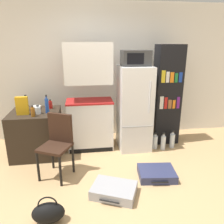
{
  "coord_description": "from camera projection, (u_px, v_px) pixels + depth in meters",
  "views": [
    {
      "loc": [
        -0.47,
        -2.48,
        1.91
      ],
      "look_at": [
        -0.0,
        0.85,
        0.85
      ],
      "focal_mm": 35.0,
      "sensor_mm": 36.0,
      "label": 1
    }
  ],
  "objects": [
    {
      "name": "wall_back",
      "position": [
        114.0,
        72.0,
        4.49
      ],
      "size": [
        6.4,
        0.1,
        2.68
      ],
      "color": "white",
      "rests_on": "ground_plane"
    },
    {
      "name": "suitcase_small_flat",
      "position": [
        157.0,
        173.0,
        3.25
      ],
      "size": [
        0.57,
        0.48,
        0.12
      ],
      "rotation": [
        0.0,
        0.0,
        -0.11
      ],
      "color": "navy",
      "rests_on": "ground_plane"
    },
    {
      "name": "kitchen_hutch",
      "position": [
        89.0,
        102.0,
        3.95
      ],
      "size": [
        0.83,
        0.49,
        1.93
      ],
      "color": "white",
      "rests_on": "ground_plane"
    },
    {
      "name": "bottle_amber_beer",
      "position": [
        33.0,
        112.0,
        3.47
      ],
      "size": [
        0.06,
        0.06,
        0.18
      ],
      "color": "brown",
      "rests_on": "side_table"
    },
    {
      "name": "microwave",
      "position": [
        136.0,
        58.0,
        3.75
      ],
      "size": [
        0.49,
        0.35,
        0.27
      ],
      "color": "#333333",
      "rests_on": "refrigerator"
    },
    {
      "name": "suitcase_large_flat",
      "position": [
        114.0,
        190.0,
        2.86
      ],
      "size": [
        0.68,
        0.59,
        0.13
      ],
      "rotation": [
        0.0,
        0.0,
        -0.41
      ],
      "color": "#99999E",
      "rests_on": "ground_plane"
    },
    {
      "name": "water_bottle_middle",
      "position": [
        172.0,
        140.0,
        4.16
      ],
      "size": [
        0.09,
        0.09,
        0.34
      ],
      "color": "silver",
      "rests_on": "ground_plane"
    },
    {
      "name": "handbag",
      "position": [
        48.0,
        213.0,
        2.41
      ],
      "size": [
        0.36,
        0.2,
        0.33
      ],
      "color": "black",
      "rests_on": "ground_plane"
    },
    {
      "name": "chair",
      "position": [
        58.0,
        140.0,
        3.2
      ],
      "size": [
        0.54,
        0.54,
        0.93
      ],
      "rotation": [
        0.0,
        0.0,
        -0.46
      ],
      "color": "black",
      "rests_on": "ground_plane"
    },
    {
      "name": "water_bottle_back",
      "position": [
        155.0,
        142.0,
        4.12
      ],
      "size": [
        0.09,
        0.09,
        0.32
      ],
      "color": "silver",
      "rests_on": "ground_plane"
    },
    {
      "name": "ground_plane",
      "position": [
        121.0,
        190.0,
        2.98
      ],
      "size": [
        24.0,
        24.0,
        0.0
      ],
      "primitive_type": "plane",
      "color": "tan"
    },
    {
      "name": "bottle_clear_short",
      "position": [
        38.0,
        110.0,
        3.61
      ],
      "size": [
        0.09,
        0.09,
        0.14
      ],
      "color": "silver",
      "rests_on": "side_table"
    },
    {
      "name": "cereal_box",
      "position": [
        22.0,
        106.0,
        3.54
      ],
      "size": [
        0.19,
        0.07,
        0.3
      ],
      "color": "gold",
      "rests_on": "side_table"
    },
    {
      "name": "side_table",
      "position": [
        37.0,
        133.0,
        3.85
      ],
      "size": [
        0.82,
        0.75,
        0.79
      ],
      "color": "#2D2319",
      "rests_on": "ground_plane"
    },
    {
      "name": "bottle_ketchup_red",
      "position": [
        50.0,
        105.0,
        3.91
      ],
      "size": [
        0.07,
        0.07,
        0.16
      ],
      "color": "#AD1914",
      "rests_on": "side_table"
    },
    {
      "name": "bottle_blue_soda",
      "position": [
        47.0,
        105.0,
        3.63
      ],
      "size": [
        0.06,
        0.06,
        0.31
      ],
      "color": "#1E47A3",
      "rests_on": "side_table"
    },
    {
      "name": "bookshelf",
      "position": [
        167.0,
        96.0,
        4.2
      ],
      "size": [
        0.48,
        0.35,
        1.9
      ],
      "color": "black",
      "rests_on": "ground_plane"
    },
    {
      "name": "water_bottle_front",
      "position": [
        163.0,
        142.0,
        4.08
      ],
      "size": [
        0.09,
        0.09,
        0.34
      ],
      "color": "silver",
      "rests_on": "ground_plane"
    },
    {
      "name": "bottle_green_tall",
      "position": [
        26.0,
        104.0,
        3.78
      ],
      "size": [
        0.07,
        0.07,
        0.27
      ],
      "color": "#1E6028",
      "rests_on": "side_table"
    },
    {
      "name": "refrigerator",
      "position": [
        134.0,
        108.0,
        4.03
      ],
      "size": [
        0.57,
        0.66,
        1.53
      ],
      "color": "white",
      "rests_on": "ground_plane"
    },
    {
      "name": "bowl",
      "position": [
        36.0,
        107.0,
        3.92
      ],
      "size": [
        0.16,
        0.16,
        0.04
      ],
      "color": "silver",
      "rests_on": "side_table"
    }
  ]
}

